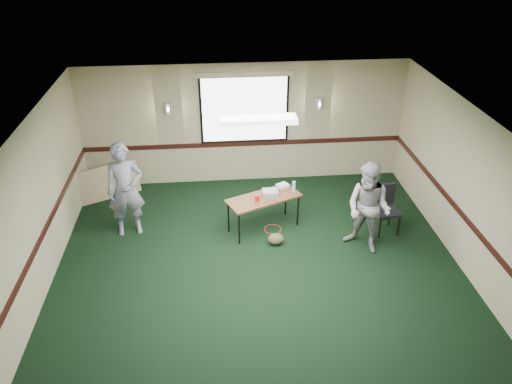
{
  "coord_description": "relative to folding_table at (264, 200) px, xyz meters",
  "views": [
    {
      "loc": [
        -0.69,
        -6.1,
        5.47
      ],
      "look_at": [
        0.0,
        1.3,
        1.2
      ],
      "focal_mm": 35.0,
      "sensor_mm": 36.0,
      "label": 1
    }
  ],
  "objects": [
    {
      "name": "ground",
      "position": [
        -0.21,
        -1.95,
        -0.65
      ],
      "size": [
        8.0,
        8.0,
        0.0
      ],
      "primitive_type": "plane",
      "color": "black",
      "rests_on": "ground"
    },
    {
      "name": "room_shell",
      "position": [
        -0.21,
        0.17,
        0.93
      ],
      "size": [
        8.0,
        8.02,
        8.0
      ],
      "color": "tan",
      "rests_on": "ground"
    },
    {
      "name": "folding_table",
      "position": [
        0.0,
        0.0,
        0.0
      ],
      "size": [
        1.5,
        1.08,
        0.7
      ],
      "rotation": [
        0.0,
        0.0,
        0.42
      ],
      "color": "#4F2C16",
      "rests_on": "ground"
    },
    {
      "name": "projector",
      "position": [
        0.13,
        0.07,
        0.1
      ],
      "size": [
        0.3,
        0.25,
        0.1
      ],
      "primitive_type": "cube",
      "rotation": [
        0.0,
        0.0,
        -0.01
      ],
      "color": "#94939B",
      "rests_on": "folding_table"
    },
    {
      "name": "game_console",
      "position": [
        0.41,
        0.37,
        0.08
      ],
      "size": [
        0.27,
        0.26,
        0.05
      ],
      "primitive_type": "cube",
      "rotation": [
        0.0,
        0.0,
        0.48
      ],
      "color": "silver",
      "rests_on": "folding_table"
    },
    {
      "name": "red_cup",
      "position": [
        -0.13,
        -0.13,
        0.11
      ],
      "size": [
        0.08,
        0.08,
        0.13
      ],
      "primitive_type": "cylinder",
      "color": "red",
      "rests_on": "folding_table"
    },
    {
      "name": "water_bottle",
      "position": [
        0.6,
        0.17,
        0.16
      ],
      "size": [
        0.07,
        0.07,
        0.22
      ],
      "primitive_type": "cylinder",
      "color": "#85B6D9",
      "rests_on": "folding_table"
    },
    {
      "name": "duffel_bag",
      "position": [
        0.17,
        -0.54,
        -0.54
      ],
      "size": [
        0.37,
        0.34,
        0.21
      ],
      "primitive_type": "ellipsoid",
      "rotation": [
        0.0,
        0.0,
        0.43
      ],
      "color": "#4D442C",
      "rests_on": "ground"
    },
    {
      "name": "cable_coil",
      "position": [
        0.18,
        -0.07,
        -0.64
      ],
      "size": [
        0.43,
        0.43,
        0.02
      ],
      "primitive_type": "torus",
      "rotation": [
        0.0,
        0.0,
        0.29
      ],
      "color": "#B33616",
      "rests_on": "ground"
    },
    {
      "name": "folded_table",
      "position": [
        -3.21,
        1.49,
        -0.29
      ],
      "size": [
        1.36,
        0.81,
        0.72
      ],
      "primitive_type": "cube",
      "rotation": [
        -0.21,
        0.0,
        0.46
      ],
      "color": "#9F8062",
      "rests_on": "ground"
    },
    {
      "name": "conference_chair",
      "position": [
        2.3,
        -0.23,
        -0.1
      ],
      "size": [
        0.5,
        0.52,
        0.93
      ],
      "rotation": [
        0.0,
        0.0,
        0.11
      ],
      "color": "black",
      "rests_on": "ground"
    },
    {
      "name": "person_left",
      "position": [
        -2.56,
        0.12,
        0.28
      ],
      "size": [
        0.74,
        0.55,
        1.85
      ],
      "primitive_type": "imported",
      "rotation": [
        0.0,
        0.0,
        0.17
      ],
      "color": "#3B4D82",
      "rests_on": "ground"
    },
    {
      "name": "person_right",
      "position": [
        1.77,
        -0.81,
        0.21
      ],
      "size": [
        1.05,
        1.04,
        1.71
      ],
      "primitive_type": "imported",
      "rotation": [
        0.0,
        0.0,
        -0.76
      ],
      "color": "#7C90C1",
      "rests_on": "ground"
    }
  ]
}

